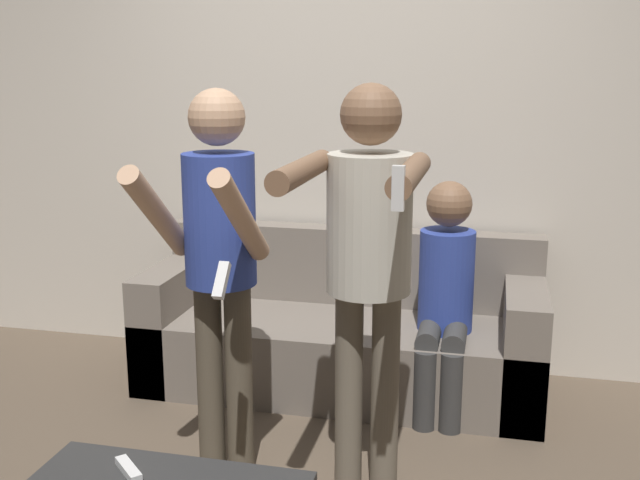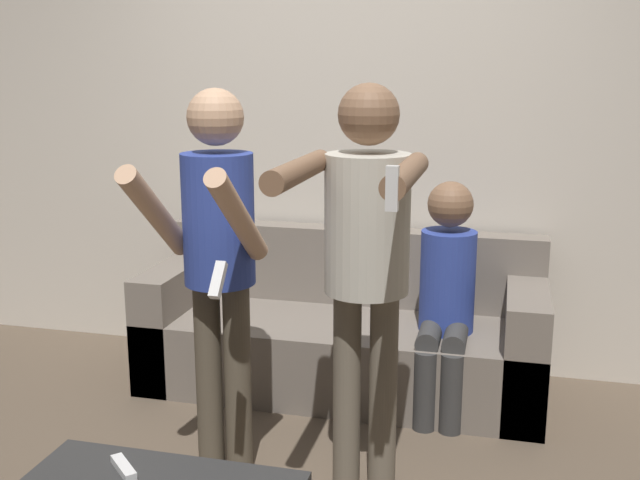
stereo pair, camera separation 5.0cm
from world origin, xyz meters
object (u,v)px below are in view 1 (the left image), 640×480
(person_standing_right, at_px, (368,244))
(remote_far, at_px, (129,469))
(person_standing_left, at_px, (219,247))
(person_seated, at_px, (445,290))
(couch, at_px, (342,335))

(person_standing_right, xyz_separation_m, remote_far, (-0.61, -0.77, -0.57))
(person_standing_left, distance_m, person_seated, 1.23)
(couch, relative_size, person_seated, 1.82)
(couch, bearing_deg, person_standing_left, -106.92)
(couch, bearing_deg, remote_far, -100.32)
(person_standing_right, bearing_deg, person_standing_left, 179.42)
(couch, distance_m, remote_far, 1.78)
(couch, height_order, person_seated, person_seated)
(person_standing_left, bearing_deg, person_standing_right, -0.58)
(person_seated, relative_size, remote_far, 8.40)
(couch, distance_m, person_standing_left, 1.23)
(person_standing_left, xyz_separation_m, person_standing_right, (0.59, -0.01, 0.05))
(person_standing_left, xyz_separation_m, person_seated, (0.83, 0.82, -0.36))
(person_standing_left, height_order, remote_far, person_standing_left)
(person_seated, xyz_separation_m, remote_far, (-0.86, -1.60, -0.17))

